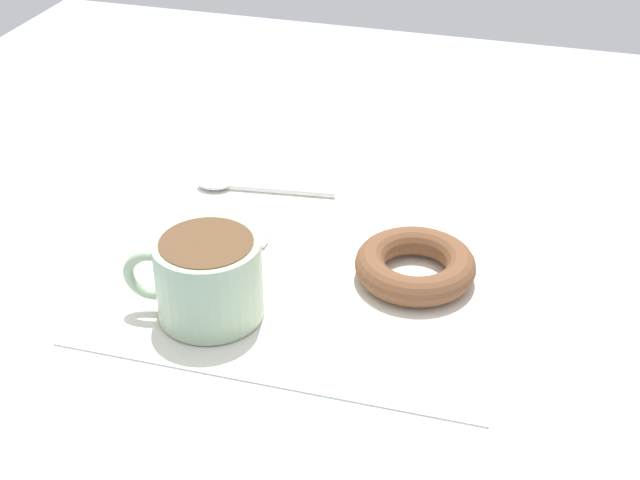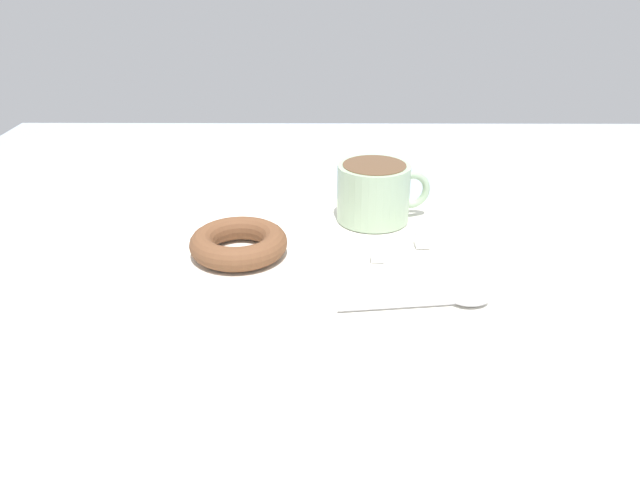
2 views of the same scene
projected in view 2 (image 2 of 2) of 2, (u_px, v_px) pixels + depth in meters
ground_plane at (338, 278)px, 66.32cm from camera, size 120.00×120.00×2.00cm
napkin at (320, 258)px, 68.15cm from camera, size 35.27×35.27×0.30cm
coffee_cup at (375, 191)px, 75.89cm from camera, size 11.59×8.84×7.07cm
donut at (239, 243)px, 68.09cm from camera, size 10.70×10.70×2.67cm
spoon at (448, 301)px, 58.83cm from camera, size 14.65×3.27×0.90cm
sugar_cube at (378, 255)px, 66.94cm from camera, size 1.40×1.40×1.40cm
sugar_cube_extra at (423, 240)px, 70.14cm from camera, size 1.59×1.59×1.59cm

